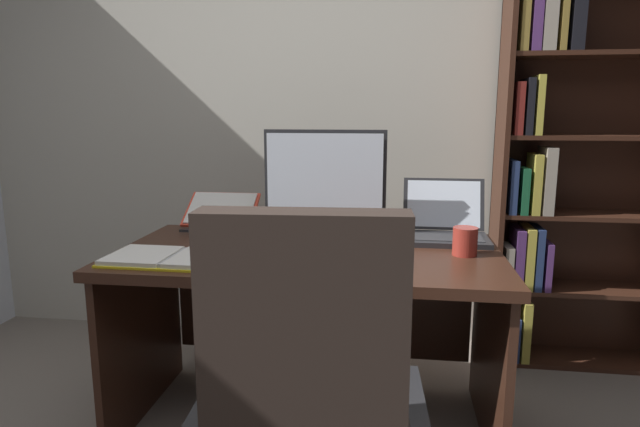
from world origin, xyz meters
TOP-DOWN VIEW (x-y plane):
  - wall_back at (0.00, 1.89)m, footprint 4.63×0.12m
  - desk at (0.03, 1.00)m, footprint 1.51×0.79m
  - bookshelf at (1.20, 1.68)m, footprint 0.84×0.28m
  - monitor at (0.06, 1.20)m, footprint 0.53×0.16m
  - laptop at (0.58, 1.21)m, footprint 0.36×0.33m
  - keyboard at (0.06, 0.76)m, footprint 0.42×0.15m
  - computer_mouse at (0.36, 0.76)m, footprint 0.06×0.10m
  - reading_stand_with_book at (-0.44, 1.25)m, footprint 0.33×0.26m
  - open_binder at (-0.44, 0.71)m, footprint 0.50×0.27m
  - notepad at (-0.21, 0.96)m, footprint 0.19×0.23m
  - pen at (-0.19, 0.96)m, footprint 0.14×0.03m
  - coffee_mug at (0.64, 0.94)m, footprint 0.09×0.09m

SIDE VIEW (x-z plane):
  - desk at x=0.03m, z-range 0.17..0.91m
  - notepad at x=-0.21m, z-range 0.74..0.75m
  - open_binder at x=-0.44m, z-range 0.74..0.77m
  - keyboard at x=0.06m, z-range 0.74..0.77m
  - pen at x=-0.19m, z-range 0.75..0.76m
  - computer_mouse at x=0.36m, z-range 0.74..0.78m
  - laptop at x=0.58m, z-range 0.67..0.92m
  - coffee_mug at x=0.64m, z-range 0.74..0.85m
  - reading_stand_with_book at x=-0.44m, z-range 0.74..0.90m
  - bookshelf at x=1.20m, z-range 0.00..1.95m
  - monitor at x=0.06m, z-range 0.75..1.22m
  - wall_back at x=0.00m, z-range 0.00..2.54m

